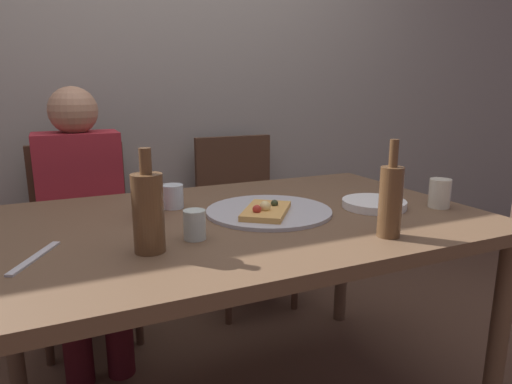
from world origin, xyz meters
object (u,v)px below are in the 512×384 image
(beer_bottle, at_px, (391,200))
(table_knife, at_px, (35,258))
(chair_right, at_px, (242,209))
(guest_in_sweater, at_px, (83,209))
(pizza_tray, at_px, (268,211))
(plate_stack, at_px, (374,204))
(soda_can, at_px, (149,198))
(wine_glass, at_px, (172,196))
(tumbler_near, at_px, (440,193))
(chair_left, at_px, (83,227))
(pizza_slice_last, at_px, (266,210))
(wine_bottle, at_px, (148,211))
(tumbler_far, at_px, (195,225))
(dining_table, at_px, (239,238))

(beer_bottle, bearing_deg, table_knife, 165.97)
(table_knife, bearing_deg, chair_right, -16.38)
(chair_right, height_order, guest_in_sweater, guest_in_sweater)
(pizza_tray, relative_size, plate_stack, 1.90)
(soda_can, bearing_deg, wine_glass, 38.50)
(tumbler_near, xyz_separation_m, guest_in_sweater, (-1.12, 0.93, -0.16))
(beer_bottle, bearing_deg, chair_left, 120.70)
(pizza_tray, xyz_separation_m, soda_can, (-0.37, 0.12, 0.05))
(pizza_slice_last, relative_size, tumbler_near, 2.51)
(plate_stack, bearing_deg, soda_can, 163.79)
(wine_bottle, distance_m, table_knife, 0.29)
(tumbler_far, xyz_separation_m, soda_can, (-0.07, 0.28, 0.02))
(table_knife, bearing_deg, guest_in_sweater, 16.99)
(wine_glass, bearing_deg, table_knife, -142.14)
(wine_bottle, xyz_separation_m, plate_stack, (0.80, 0.11, -0.09))
(wine_bottle, height_order, chair_left, wine_bottle)
(wine_bottle, distance_m, soda_can, 0.33)
(soda_can, bearing_deg, wine_bottle, -101.20)
(wine_bottle, height_order, tumbler_near, wine_bottle)
(dining_table, xyz_separation_m, tumbler_far, (-0.20, -0.15, 0.11))
(tumbler_far, distance_m, wine_glass, 0.35)
(tumbler_far, height_order, chair_left, chair_left)
(table_knife, bearing_deg, beer_bottle, -76.70)
(pizza_slice_last, height_order, beer_bottle, beer_bottle)
(guest_in_sweater, bearing_deg, chair_left, -90.00)
(wine_glass, bearing_deg, soda_can, -141.50)
(wine_glass, xyz_separation_m, chair_left, (-0.27, 0.69, -0.28))
(pizza_slice_last, distance_m, soda_can, 0.38)
(soda_can, bearing_deg, chair_left, 102.60)
(beer_bottle, xyz_separation_m, tumbler_near, (0.38, 0.18, -0.06))
(wine_bottle, relative_size, beer_bottle, 0.97)
(wine_bottle, bearing_deg, plate_stack, 7.62)
(plate_stack, bearing_deg, chair_left, 132.76)
(soda_can, bearing_deg, tumbler_near, -17.92)
(wine_bottle, relative_size, chair_right, 0.30)
(soda_can, height_order, table_knife, soda_can)
(dining_table, distance_m, guest_in_sweater, 0.86)
(pizza_slice_last, bearing_deg, chair_right, 71.76)
(tumbler_far, relative_size, guest_in_sweater, 0.07)
(beer_bottle, bearing_deg, wine_bottle, 165.89)
(beer_bottle, bearing_deg, pizza_slice_last, 126.27)
(wine_glass, relative_size, soda_can, 0.67)
(soda_can, distance_m, guest_in_sweater, 0.66)
(tumbler_far, bearing_deg, tumbler_near, -1.96)
(tumbler_far, distance_m, guest_in_sweater, 0.94)
(soda_can, bearing_deg, tumbler_far, -76.04)
(wine_glass, bearing_deg, plate_stack, -24.37)
(beer_bottle, height_order, table_knife, beer_bottle)
(dining_table, relative_size, chair_right, 1.76)
(wine_glass, distance_m, plate_stack, 0.71)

